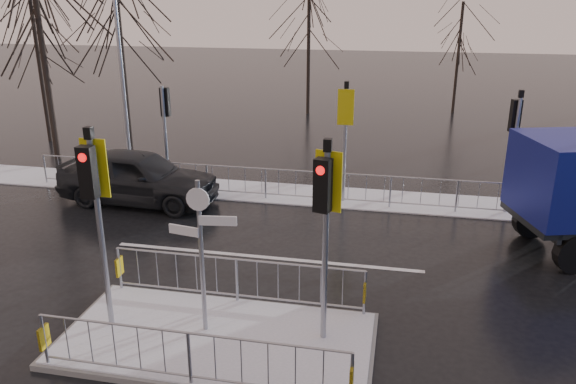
# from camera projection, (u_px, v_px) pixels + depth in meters

# --- Properties ---
(ground) EXTENTS (120.00, 120.00, 0.00)m
(ground) POSITION_uv_depth(u_px,v_px,m) (217.00, 343.00, 10.82)
(ground) COLOR black
(ground) RESTS_ON ground
(snow_verge) EXTENTS (30.00, 2.00, 0.04)m
(snow_verge) POSITION_uv_depth(u_px,v_px,m) (299.00, 195.00, 18.76)
(snow_verge) COLOR white
(snow_verge) RESTS_ON ground
(lane_markings) EXTENTS (8.00, 11.38, 0.01)m
(lane_markings) POSITION_uv_depth(u_px,v_px,m) (212.00, 353.00, 10.51)
(lane_markings) COLOR silver
(lane_markings) RESTS_ON ground
(traffic_island) EXTENTS (6.00, 3.04, 4.15)m
(traffic_island) POSITION_uv_depth(u_px,v_px,m) (216.00, 325.00, 10.70)
(traffic_island) COLOR slate
(traffic_island) RESTS_ON ground
(far_kerb_fixtures) EXTENTS (18.00, 0.65, 3.83)m
(far_kerb_fixtures) POSITION_uv_depth(u_px,v_px,m) (305.00, 171.00, 17.90)
(far_kerb_fixtures) COLOR #9397A0
(far_kerb_fixtures) RESTS_ON ground
(car_far_lane) EXTENTS (5.21, 2.33, 1.74)m
(car_far_lane) POSITION_uv_depth(u_px,v_px,m) (138.00, 177.00, 17.83)
(car_far_lane) COLOR black
(car_far_lane) RESTS_ON ground
(tree_near_a) EXTENTS (4.75, 4.75, 8.97)m
(tree_near_a) POSITION_uv_depth(u_px,v_px,m) (36.00, 1.00, 20.94)
(tree_near_a) COLOR black
(tree_near_a) RESTS_ON ground
(tree_near_b) EXTENTS (4.00, 4.00, 7.55)m
(tree_near_b) POSITION_uv_depth(u_px,v_px,m) (119.00, 26.00, 22.17)
(tree_near_b) COLOR black
(tree_near_b) RESTS_ON ground
(tree_near_c) EXTENTS (3.50, 3.50, 6.61)m
(tree_near_c) POSITION_uv_depth(u_px,v_px,m) (36.00, 39.00, 24.16)
(tree_near_c) COLOR black
(tree_near_c) RESTS_ON ground
(tree_far_a) EXTENTS (3.75, 3.75, 7.08)m
(tree_far_a) POSITION_uv_depth(u_px,v_px,m) (309.00, 24.00, 29.91)
(tree_far_a) COLOR black
(tree_far_a) RESTS_ON ground
(tree_far_b) EXTENTS (3.25, 3.25, 6.14)m
(tree_far_b) POSITION_uv_depth(u_px,v_px,m) (460.00, 36.00, 30.45)
(tree_far_b) COLOR black
(tree_far_b) RESTS_ON ground
(street_lamp_left) EXTENTS (1.25, 0.18, 8.20)m
(street_lamp_left) POSITION_uv_depth(u_px,v_px,m) (121.00, 51.00, 19.32)
(street_lamp_left) COLOR #9397A0
(street_lamp_left) RESTS_ON ground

